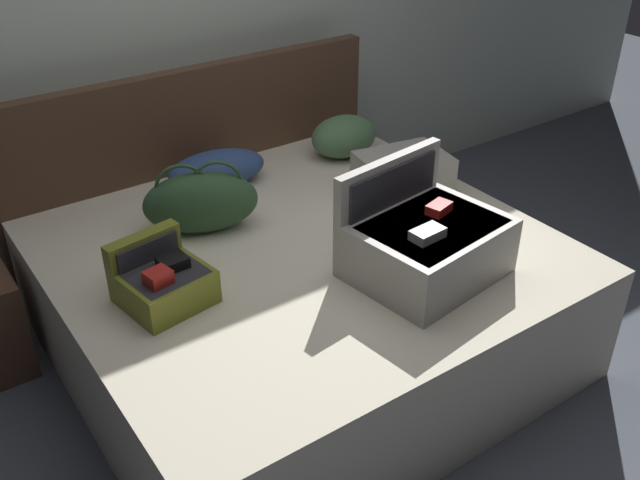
% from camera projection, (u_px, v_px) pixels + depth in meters
% --- Properties ---
extents(ground_plane, '(12.00, 12.00, 0.00)m').
position_uv_depth(ground_plane, '(354.00, 395.00, 3.10)').
color(ground_plane, '#4C515B').
extents(back_wall, '(8.00, 0.10, 2.60)m').
position_uv_depth(back_wall, '(161.00, 13.00, 3.58)').
color(back_wall, '#B7C1B2').
rests_on(back_wall, ground).
extents(bed, '(2.02, 1.90, 0.56)m').
position_uv_depth(bed, '(302.00, 298.00, 3.24)').
color(bed, beige).
rests_on(bed, ground).
extents(headboard, '(2.06, 0.08, 1.08)m').
position_uv_depth(headboard, '(198.00, 168.00, 3.79)').
color(headboard, '#4C3323').
rests_on(headboard, ground).
extents(hard_case_large, '(0.63, 0.55, 0.44)m').
position_uv_depth(hard_case_large, '(426.00, 242.00, 2.84)').
color(hard_case_large, gray).
rests_on(hard_case_large, bed).
extents(hard_case_medium, '(0.46, 0.37, 0.22)m').
position_uv_depth(hard_case_medium, '(403.00, 177.00, 3.41)').
color(hard_case_medium, gray).
rests_on(hard_case_medium, bed).
extents(hard_case_small, '(0.35, 0.35, 0.24)m').
position_uv_depth(hard_case_small, '(163.00, 281.00, 2.70)').
color(hard_case_small, olive).
rests_on(hard_case_small, bed).
extents(duffel_bag, '(0.55, 0.40, 0.33)m').
position_uv_depth(duffel_bag, '(201.00, 202.00, 3.13)').
color(duffel_bag, '#2D4C2D').
rests_on(duffel_bag, bed).
extents(pillow_near_headboard, '(0.38, 0.29, 0.22)m').
position_uv_depth(pillow_near_headboard, '(344.00, 136.00, 3.84)').
color(pillow_near_headboard, '#4C724C').
rests_on(pillow_near_headboard, bed).
extents(pillow_center_head, '(0.52, 0.31, 0.18)m').
position_uv_depth(pillow_center_head, '(217.00, 169.00, 3.53)').
color(pillow_center_head, navy).
rests_on(pillow_center_head, bed).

